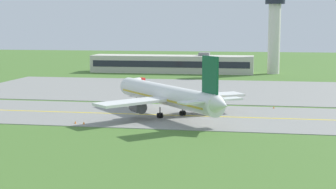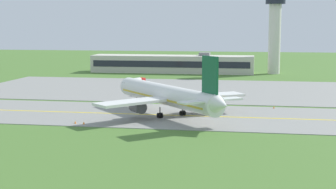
{
  "view_description": "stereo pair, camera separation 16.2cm",
  "coord_description": "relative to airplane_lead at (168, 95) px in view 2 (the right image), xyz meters",
  "views": [
    {
      "loc": [
        18.9,
        -100.8,
        18.1
      ],
      "look_at": [
        1.07,
        1.93,
        4.0
      ],
      "focal_mm": 55.46,
      "sensor_mm": 36.0,
      "label": 1
    },
    {
      "loc": [
        19.06,
        -100.77,
        18.1
      ],
      "look_at": [
        1.07,
        1.93,
        4.0
      ],
      "focal_mm": 55.46,
      "sensor_mm": 36.0,
      "label": 2
    }
  ],
  "objects": [
    {
      "name": "service_truck_fuel",
      "position": [
        -9.22,
        27.06,
        -2.95
      ],
      "size": [
        6.42,
        2.41,
        2.59
      ],
      "color": "orange",
      "rests_on": "ground"
    },
    {
      "name": "traffic_cone_far_edge",
      "position": [
        21.17,
        12.7,
        -3.83
      ],
      "size": [
        0.44,
        0.44,
        0.6
      ],
      "primitive_type": "cone",
      "color": "orange",
      "rests_on": "ground"
    },
    {
      "name": "apron_pad",
      "position": [
        8.62,
        42.44,
        -4.08
      ],
      "size": [
        140.0,
        52.0,
        0.1
      ],
      "primitive_type": "cube",
      "color": "gray",
      "rests_on": "ground"
    },
    {
      "name": "ground_plane",
      "position": [
        -1.38,
        0.44,
        -4.13
      ],
      "size": [
        500.0,
        500.0,
        0.0
      ],
      "primitive_type": "plane",
      "color": "#47702D"
    },
    {
      "name": "service_truck_baggage",
      "position": [
        -17.24,
        47.07,
        -2.6
      ],
      "size": [
        3.86,
        6.34,
        2.65
      ],
      "color": "red",
      "rests_on": "ground"
    },
    {
      "name": "traffic_cone_mid_edge",
      "position": [
        -13.45,
        -11.58,
        -3.83
      ],
      "size": [
        0.44,
        0.44,
        0.6
      ],
      "primitive_type": "cone",
      "color": "orange",
      "rests_on": "ground"
    },
    {
      "name": "traffic_cone_near_edge",
      "position": [
        -15.19,
        -11.27,
        -3.83
      ],
      "size": [
        0.44,
        0.44,
        0.6
      ],
      "primitive_type": "cone",
      "color": "orange",
      "rests_on": "ground"
    },
    {
      "name": "taxiway_strip",
      "position": [
        -1.38,
        0.44,
        -4.08
      ],
      "size": [
        240.0,
        28.0,
        0.1
      ],
      "primitive_type": "cube",
      "color": "gray",
      "rests_on": "ground"
    },
    {
      "name": "taxiway_centreline",
      "position": [
        -1.38,
        0.44,
        -4.03
      ],
      "size": [
        220.0,
        0.6,
        0.01
      ],
      "primitive_type": "cube",
      "color": "yellow",
      "rests_on": "taxiway_strip"
    },
    {
      "name": "airplane_lead",
      "position": [
        0.0,
        0.0,
        0.0
      ],
      "size": [
        29.62,
        32.69,
        12.7
      ],
      "color": "white",
      "rests_on": "ground"
    },
    {
      "name": "terminal_building",
      "position": [
        -14.5,
        93.15,
        -0.87
      ],
      "size": [
        61.09,
        11.58,
        7.7
      ],
      "color": "beige",
      "rests_on": "ground"
    },
    {
      "name": "control_tower",
      "position": [
        23.23,
        95.11,
        14.01
      ],
      "size": [
        7.6,
        7.6,
        30.47
      ],
      "color": "silver",
      "rests_on": "ground"
    }
  ]
}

